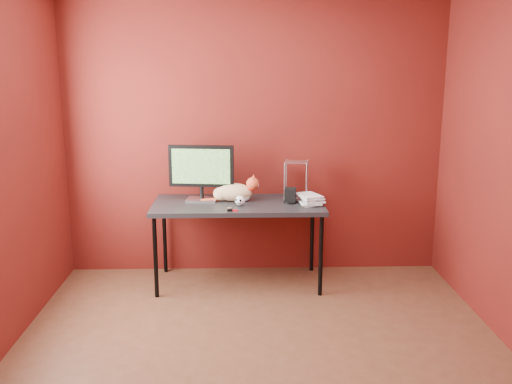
{
  "coord_description": "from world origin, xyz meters",
  "views": [
    {
      "loc": [
        -0.13,
        -3.51,
        1.96
      ],
      "look_at": [
        0.0,
        1.15,
        0.9
      ],
      "focal_mm": 40.0,
      "sensor_mm": 36.0,
      "label": 1
    }
  ],
  "objects_px": {
    "cat": "(234,192)",
    "skull_mug": "(240,201)",
    "desk": "(238,208)",
    "book_stack": "(302,151)",
    "monitor": "(201,170)",
    "speaker": "(290,196)"
  },
  "relations": [
    {
      "from": "cat",
      "to": "desk",
      "type": "bearing_deg",
      "value": -52.8
    },
    {
      "from": "speaker",
      "to": "book_stack",
      "type": "distance_m",
      "value": 0.42
    },
    {
      "from": "monitor",
      "to": "book_stack",
      "type": "relative_size",
      "value": 0.61
    },
    {
      "from": "desk",
      "to": "skull_mug",
      "type": "distance_m",
      "value": 0.14
    },
    {
      "from": "monitor",
      "to": "book_stack",
      "type": "bearing_deg",
      "value": -3.45
    },
    {
      "from": "book_stack",
      "to": "cat",
      "type": "bearing_deg",
      "value": 166.98
    },
    {
      "from": "cat",
      "to": "monitor",
      "type": "bearing_deg",
      "value": -174.83
    },
    {
      "from": "cat",
      "to": "book_stack",
      "type": "xyz_separation_m",
      "value": [
        0.59,
        -0.14,
        0.39
      ]
    },
    {
      "from": "monitor",
      "to": "speaker",
      "type": "xyz_separation_m",
      "value": [
        0.78,
        -0.11,
        -0.22
      ]
    },
    {
      "from": "book_stack",
      "to": "monitor",
      "type": "bearing_deg",
      "value": 170.06
    },
    {
      "from": "monitor",
      "to": "skull_mug",
      "type": "bearing_deg",
      "value": -23.44
    },
    {
      "from": "book_stack",
      "to": "desk",
      "type": "bearing_deg",
      "value": 173.44
    },
    {
      "from": "cat",
      "to": "skull_mug",
      "type": "bearing_deg",
      "value": -64.17
    },
    {
      "from": "desk",
      "to": "skull_mug",
      "type": "xyz_separation_m",
      "value": [
        0.02,
        -0.11,
        0.1
      ]
    },
    {
      "from": "cat",
      "to": "speaker",
      "type": "bearing_deg",
      "value": -1.65
    },
    {
      "from": "cat",
      "to": "skull_mug",
      "type": "distance_m",
      "value": 0.19
    },
    {
      "from": "monitor",
      "to": "speaker",
      "type": "bearing_deg",
      "value": -1.29
    },
    {
      "from": "desk",
      "to": "monitor",
      "type": "distance_m",
      "value": 0.47
    },
    {
      "from": "cat",
      "to": "book_stack",
      "type": "relative_size",
      "value": 0.55
    },
    {
      "from": "desk",
      "to": "skull_mug",
      "type": "height_order",
      "value": "skull_mug"
    },
    {
      "from": "skull_mug",
      "to": "book_stack",
      "type": "bearing_deg",
      "value": 28.58
    },
    {
      "from": "desk",
      "to": "book_stack",
      "type": "height_order",
      "value": "book_stack"
    }
  ]
}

